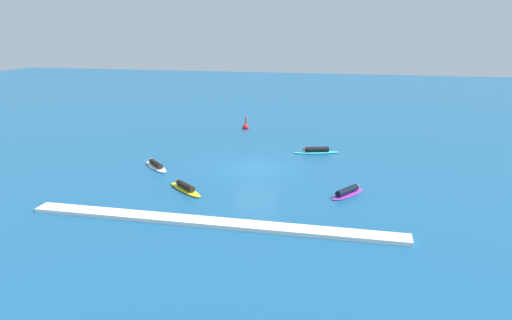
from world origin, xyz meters
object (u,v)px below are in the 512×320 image
surfer_on_white_board (156,165)px  surfer_on_purple_board (348,192)px  surfer_on_yellow_board (185,188)px  surfer_on_teal_board (316,151)px  marker_buoy (246,127)px

surfer_on_white_board → surfer_on_purple_board: bearing=-147.1°
surfer_on_purple_board → surfer_on_white_board: bearing=110.1°
surfer_on_purple_board → surfer_on_yellow_board: size_ratio=0.94×
surfer_on_purple_board → surfer_on_teal_board: surfer_on_teal_board is taller
surfer_on_yellow_board → marker_buoy: 15.78m
surfer_on_white_board → surfer_on_yellow_board: size_ratio=0.94×
surfer_on_purple_board → surfer_on_white_board: 11.76m
surfer_on_purple_board → marker_buoy: size_ratio=2.19×
surfer_on_purple_board → surfer_on_yellow_board: surfer_on_yellow_board is taller
marker_buoy → surfer_on_yellow_board: bearing=-87.7°
surfer_on_teal_board → marker_buoy: (-6.49, 6.55, -0.00)m
surfer_on_purple_board → surfer_on_teal_board: 8.39m
surfer_on_yellow_board → surfer_on_teal_board: bearing=-81.7°
surfer_on_purple_board → surfer_on_white_board: surfer_on_purple_board is taller
surfer_on_yellow_board → marker_buoy: size_ratio=2.34×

